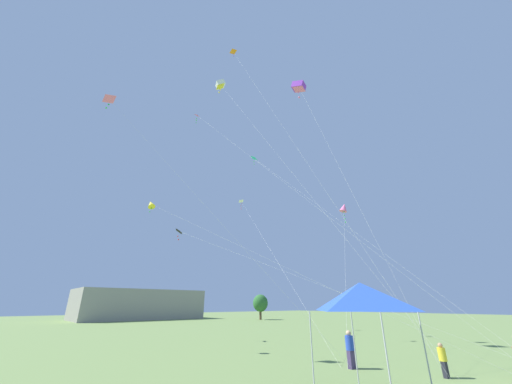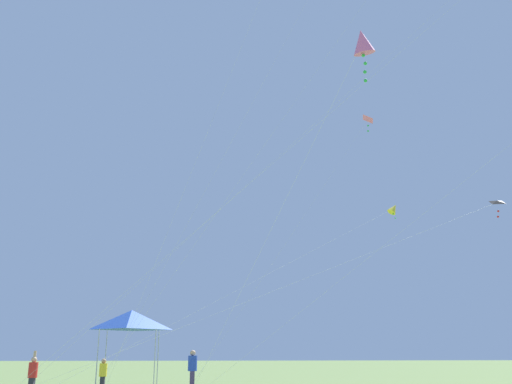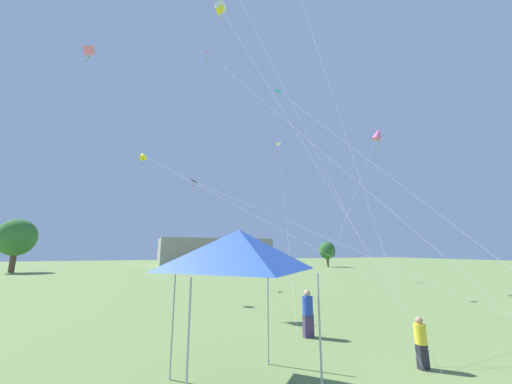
% 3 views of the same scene
% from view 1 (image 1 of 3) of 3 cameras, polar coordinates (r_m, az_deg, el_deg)
% --- Properties ---
extents(distant_building, '(26.31, 13.35, 6.25)m').
position_cam_1_polar(distant_building, '(75.12, -22.35, -20.09)').
color(distant_building, gray).
rests_on(distant_building, ground).
extents(tree_far_centre, '(3.49, 3.14, 5.26)m').
position_cam_1_polar(tree_far_centre, '(68.92, 0.89, -21.35)').
color(tree_far_centre, brown).
rests_on(tree_far_centre, ground).
extents(festival_tent, '(3.30, 3.30, 4.05)m').
position_cam_1_polar(festival_tent, '(12.96, 20.27, -19.01)').
color(festival_tent, '#B7B7BC').
rests_on(festival_tent, ground).
extents(person_blue_shirt, '(0.44, 0.44, 1.85)m').
position_cam_1_polar(person_blue_shirt, '(18.46, 18.29, -27.46)').
color(person_blue_shirt, '#473860').
rests_on(person_blue_shirt, ground).
extents(person_yellow_shirt, '(0.35, 0.35, 1.47)m').
position_cam_1_polar(person_yellow_shirt, '(18.07, 33.31, -26.10)').
color(person_yellow_shirt, '#282833').
rests_on(person_yellow_shirt, ground).
extents(kite_black_delta_0, '(9.34, 25.54, 10.78)m').
position_cam_1_polar(kite_black_delta_0, '(31.45, -14.65, -7.80)').
color(kite_black_delta_0, silver).
rests_on(kite_black_delta_0, ground).
extents(kite_pink_diamond_1, '(11.66, 6.42, 13.47)m').
position_cam_1_polar(kite_pink_diamond_1, '(32.05, 17.16, -3.03)').
color(kite_pink_diamond_1, silver).
rests_on(kite_pink_diamond_1, ground).
extents(kite_pink_delta_2, '(12.42, 14.26, 20.12)m').
position_cam_1_polar(kite_pink_delta_2, '(28.77, -27.12, 15.99)').
color(kite_pink_delta_2, silver).
rests_on(kite_pink_delta_2, ground).
extents(kite_cyan_delta_3, '(1.06, 23.45, 21.94)m').
position_cam_1_polar(kite_cyan_delta_3, '(38.52, -0.06, 6.57)').
color(kite_cyan_delta_3, silver).
rests_on(kite_cyan_delta_3, ground).
extents(kite_white_delta_4, '(10.66, 23.07, 18.39)m').
position_cam_1_polar(kite_white_delta_4, '(43.77, -2.84, -2.18)').
color(kite_white_delta_4, silver).
rests_on(kite_white_delta_4, ground).
extents(kite_pink_delta_5, '(5.68, 25.33, 25.96)m').
position_cam_1_polar(kite_pink_delta_5, '(37.67, -11.25, 14.45)').
color(kite_pink_delta_5, silver).
rests_on(kite_pink_delta_5, ground).
extents(kite_white_box_6, '(3.51, 18.33, 28.13)m').
position_cam_1_polar(kite_white_box_6, '(36.44, -7.11, 20.50)').
color(kite_white_box_6, silver).
rests_on(kite_white_box_6, ground).
extents(kite_orange_delta_7, '(3.87, 13.78, 28.91)m').
position_cam_1_polar(kite_orange_delta_7, '(33.48, -3.92, 25.34)').
color(kite_orange_delta_7, silver).
rests_on(kite_orange_delta_7, ground).
extents(kite_purple_box_8, '(1.33, 8.67, 23.40)m').
position_cam_1_polar(kite_purple_box_8, '(29.81, 8.56, 20.08)').
color(kite_purple_box_8, silver).
rests_on(kite_purple_box_8, ground).
extents(kite_yellow_diamond_9, '(11.54, 20.13, 11.63)m').
position_cam_1_polar(kite_yellow_diamond_9, '(25.88, -20.14, -2.37)').
color(kite_yellow_diamond_9, silver).
rests_on(kite_yellow_diamond_9, ground).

